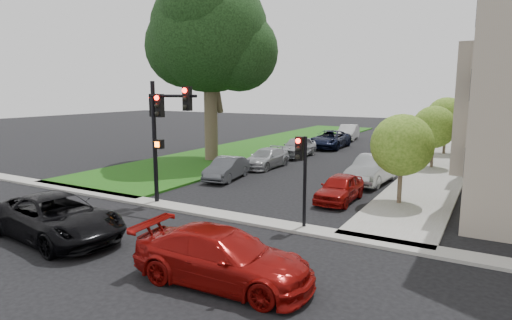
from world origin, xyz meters
The scene contains 22 objects.
ground centered at (0.00, 0.00, 0.00)m, with size 140.00×140.00×0.00m, color black.
grass_strip centered at (-9.00, 24.00, 0.06)m, with size 8.00×44.00×0.12m, color #234812.
sidewalk_right centered at (6.75, 24.00, 0.06)m, with size 3.50×44.00×0.12m, color gray.
sidewalk_cross centered at (0.00, 2.00, 0.06)m, with size 60.00×1.00×0.12m, color gray.
eucalyptus centered at (-8.74, 13.46, 9.30)m, with size 9.61×8.72×13.61m.
small_tree_a centered at (6.20, 7.59, 2.83)m, with size 2.83×2.83×4.25m.
small_tree_b centered at (6.20, 18.21, 2.84)m, with size 2.84×2.84×4.27m.
small_tree_c centered at (6.20, 25.37, 3.14)m, with size 3.14×3.14×4.71m.
traffic_signal_main centered at (-3.35, 2.24, 3.94)m, with size 2.79×0.72×5.71m.
traffic_signal_secondary centered at (3.60, 2.19, 2.51)m, with size 0.46×0.37×3.61m.
car_cross_near centered at (-3.60, -3.20, 0.80)m, with size 2.66×5.76×1.60m, color black.
car_cross_far centered at (3.61, -3.22, 0.76)m, with size 2.13×5.24×1.52m, color maroon.
car_parked_0 centered at (3.57, 6.87, 0.66)m, with size 1.56×3.89×1.32m, color maroon.
car_parked_1 centered at (3.88, 11.69, 0.80)m, with size 1.70×4.88×1.61m, color #999BA0.
car_parked_2 centered at (3.63, 19.28, 0.68)m, with size 2.25×4.88×1.36m, color #3F4247.
car_parked_3 centered at (3.77, 23.61, 0.73)m, with size 1.73×4.30×1.46m, color maroon.
car_parked_4 centered at (3.67, 28.63, 0.66)m, with size 1.86×4.57×1.33m, color #999BA0.
car_parked_5 centered at (-3.97, 8.43, 0.67)m, with size 1.41×4.04×1.33m, color #3F4247.
car_parked_6 centered at (-3.79, 13.05, 0.66)m, with size 1.84×4.52×1.31m, color #999BA0.
car_parked_7 centered at (-3.86, 18.48, 0.79)m, with size 1.88×4.67×1.59m, color #999BA0.
car_parked_8 centered at (-3.42, 24.71, 0.80)m, with size 2.65×5.76×1.60m, color black.
car_parked_9 centered at (-3.92, 31.74, 0.81)m, with size 1.70×4.89×1.61m, color silver.
Camera 1 is at (9.97, -12.52, 5.34)m, focal length 30.00 mm.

